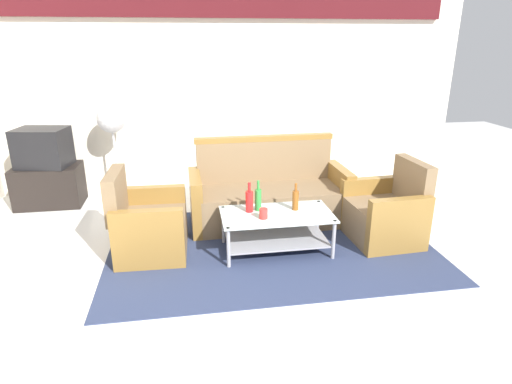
% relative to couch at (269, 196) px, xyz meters
% --- Properties ---
extents(ground_plane, '(14.00, 14.00, 0.00)m').
position_rel_couch_xyz_m(ground_plane, '(-0.22, -1.57, -0.32)').
color(ground_plane, white).
extents(wall_back, '(6.52, 0.19, 2.80)m').
position_rel_couch_xyz_m(wall_back, '(-0.22, 1.49, 1.16)').
color(wall_back, silver).
rests_on(wall_back, ground).
extents(rug, '(3.29, 2.11, 0.01)m').
position_rel_couch_xyz_m(rug, '(-0.10, -0.66, -0.31)').
color(rug, '#2D3856').
rests_on(rug, ground).
extents(couch, '(1.81, 0.77, 0.96)m').
position_rel_couch_xyz_m(couch, '(0.00, 0.00, 0.00)').
color(couch, '#7F6647').
rests_on(couch, rug).
extents(armchair_left, '(0.72, 0.78, 0.85)m').
position_rel_couch_xyz_m(armchair_left, '(-1.33, -0.58, -0.03)').
color(armchair_left, '#7F6647').
rests_on(armchair_left, rug).
extents(armchair_right, '(0.74, 0.80, 0.85)m').
position_rel_couch_xyz_m(armchair_right, '(1.13, -0.67, -0.03)').
color(armchair_right, '#7F6647').
rests_on(armchair_right, rug).
extents(coffee_table, '(1.10, 0.60, 0.40)m').
position_rel_couch_xyz_m(coffee_table, '(-0.06, -0.76, -0.04)').
color(coffee_table, silver).
rests_on(coffee_table, rug).
extents(bottle_brown, '(0.06, 0.06, 0.28)m').
position_rel_couch_xyz_m(bottle_brown, '(0.14, -0.68, 0.20)').
color(bottle_brown, brown).
rests_on(bottle_brown, coffee_table).
extents(bottle_red, '(0.08, 0.08, 0.30)m').
position_rel_couch_xyz_m(bottle_red, '(-0.32, -0.66, 0.21)').
color(bottle_red, red).
rests_on(bottle_red, coffee_table).
extents(bottle_green, '(0.06, 0.06, 0.31)m').
position_rel_couch_xyz_m(bottle_green, '(-0.23, -0.64, 0.21)').
color(bottle_green, '#2D8C38').
rests_on(bottle_green, coffee_table).
extents(cup, '(0.08, 0.08, 0.10)m').
position_rel_couch_xyz_m(cup, '(-0.22, -0.85, 0.14)').
color(cup, red).
rests_on(cup, coffee_table).
extents(tv_stand, '(0.80, 0.50, 0.52)m').
position_rel_couch_xyz_m(tv_stand, '(-2.68, 0.98, -0.06)').
color(tv_stand, black).
rests_on(tv_stand, ground).
extents(television, '(0.67, 0.54, 0.48)m').
position_rel_couch_xyz_m(television, '(-2.68, 0.99, 0.44)').
color(television, black).
rests_on(television, tv_stand).
extents(pedestal_fan, '(0.36, 0.36, 1.27)m').
position_rel_couch_xyz_m(pedestal_fan, '(-1.83, 1.03, 0.70)').
color(pedestal_fan, '#2D2D33').
rests_on(pedestal_fan, ground).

